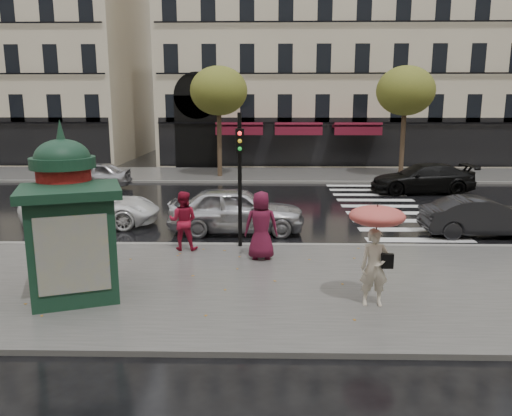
{
  "coord_description": "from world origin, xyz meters",
  "views": [
    {
      "loc": [
        0.84,
        -12.21,
        4.51
      ],
      "look_at": [
        0.56,
        1.5,
        1.61
      ],
      "focal_mm": 35.0,
      "sensor_mm": 36.0,
      "label": 1
    }
  ],
  "objects_px": {
    "car_white": "(93,207)",
    "traffic_light": "(240,167)",
    "morris_column": "(66,208)",
    "newsstand": "(73,242)",
    "woman_red": "(183,221)",
    "car_silver": "(237,210)",
    "woman_umbrella": "(376,239)",
    "car_darkgrey": "(482,217)",
    "car_black": "(422,178)",
    "car_far_silver": "(90,175)",
    "man_burgundy": "(261,225)"
  },
  "relations": [
    {
      "from": "car_white",
      "to": "traffic_light",
      "type": "bearing_deg",
      "value": -120.68
    },
    {
      "from": "morris_column",
      "to": "newsstand",
      "type": "height_order",
      "value": "morris_column"
    },
    {
      "from": "woman_red",
      "to": "newsstand",
      "type": "bearing_deg",
      "value": 69.53
    },
    {
      "from": "newsstand",
      "to": "car_silver",
      "type": "bearing_deg",
      "value": 62.86
    },
    {
      "from": "woman_umbrella",
      "to": "car_darkgrey",
      "type": "relative_size",
      "value": 0.57
    },
    {
      "from": "woman_umbrella",
      "to": "traffic_light",
      "type": "relative_size",
      "value": 0.56
    },
    {
      "from": "car_white",
      "to": "car_black",
      "type": "bearing_deg",
      "value": -65.12
    },
    {
      "from": "newsstand",
      "to": "car_black",
      "type": "xyz_separation_m",
      "value": [
        12.26,
        14.52,
        -0.7
      ]
    },
    {
      "from": "car_darkgrey",
      "to": "car_black",
      "type": "bearing_deg",
      "value": -4.19
    },
    {
      "from": "woman_red",
      "to": "morris_column",
      "type": "bearing_deg",
      "value": 57.67
    },
    {
      "from": "woman_umbrella",
      "to": "woman_red",
      "type": "relative_size",
      "value": 1.28
    },
    {
      "from": "car_black",
      "to": "car_far_silver",
      "type": "height_order",
      "value": "car_black"
    },
    {
      "from": "car_white",
      "to": "car_black",
      "type": "distance_m",
      "value": 16.08
    },
    {
      "from": "morris_column",
      "to": "traffic_light",
      "type": "bearing_deg",
      "value": 39.99
    },
    {
      "from": "car_darkgrey",
      "to": "car_far_silver",
      "type": "relative_size",
      "value": 0.95
    },
    {
      "from": "man_burgundy",
      "to": "car_white",
      "type": "height_order",
      "value": "man_burgundy"
    },
    {
      "from": "car_silver",
      "to": "car_far_silver",
      "type": "xyz_separation_m",
      "value": [
        -8.37,
        9.01,
        -0.09
      ]
    },
    {
      "from": "man_burgundy",
      "to": "morris_column",
      "type": "distance_m",
      "value": 5.21
    },
    {
      "from": "woman_umbrella",
      "to": "newsstand",
      "type": "bearing_deg",
      "value": 177.56
    },
    {
      "from": "man_burgundy",
      "to": "car_black",
      "type": "relative_size",
      "value": 0.38
    },
    {
      "from": "car_darkgrey",
      "to": "car_white",
      "type": "relative_size",
      "value": 0.82
    },
    {
      "from": "woman_umbrella",
      "to": "newsstand",
      "type": "xyz_separation_m",
      "value": [
        -6.71,
        0.29,
        -0.19
      ]
    },
    {
      "from": "woman_red",
      "to": "morris_column",
      "type": "height_order",
      "value": "morris_column"
    },
    {
      "from": "car_silver",
      "to": "car_black",
      "type": "distance_m",
      "value": 12.08
    },
    {
      "from": "woman_red",
      "to": "car_darkgrey",
      "type": "distance_m",
      "value": 10.2
    },
    {
      "from": "car_white",
      "to": "car_silver",
      "type": "bearing_deg",
      "value": -101.65
    },
    {
      "from": "man_burgundy",
      "to": "car_silver",
      "type": "xyz_separation_m",
      "value": [
        -0.9,
        3.41,
        -0.29
      ]
    },
    {
      "from": "woman_red",
      "to": "car_far_silver",
      "type": "xyz_separation_m",
      "value": [
        -6.9,
        11.54,
        -0.29
      ]
    },
    {
      "from": "man_burgundy",
      "to": "car_black",
      "type": "distance_m",
      "value": 14.05
    },
    {
      "from": "newsstand",
      "to": "car_black",
      "type": "relative_size",
      "value": 0.51
    },
    {
      "from": "morris_column",
      "to": "car_darkgrey",
      "type": "height_order",
      "value": "morris_column"
    },
    {
      "from": "car_silver",
      "to": "car_white",
      "type": "xyz_separation_m",
      "value": [
        -5.47,
        1.0,
        -0.13
      ]
    },
    {
      "from": "newsstand",
      "to": "morris_column",
      "type": "bearing_deg",
      "value": 117.56
    },
    {
      "from": "car_white",
      "to": "car_far_silver",
      "type": "xyz_separation_m",
      "value": [
        -2.9,
        8.01,
        0.04
      ]
    },
    {
      "from": "man_burgundy",
      "to": "car_black",
      "type": "bearing_deg",
      "value": -126.5
    },
    {
      "from": "newsstand",
      "to": "car_darkgrey",
      "type": "xyz_separation_m",
      "value": [
        11.77,
        6.15,
        -0.78
      ]
    },
    {
      "from": "man_burgundy",
      "to": "car_silver",
      "type": "bearing_deg",
      "value": -76.63
    },
    {
      "from": "woman_umbrella",
      "to": "woman_red",
      "type": "xyz_separation_m",
      "value": [
        -4.89,
        4.18,
        -0.62
      ]
    },
    {
      "from": "traffic_light",
      "to": "car_black",
      "type": "relative_size",
      "value": 0.8
    },
    {
      "from": "woman_red",
      "to": "car_far_silver",
      "type": "relative_size",
      "value": 0.42
    },
    {
      "from": "woman_red",
      "to": "car_white",
      "type": "distance_m",
      "value": 5.35
    },
    {
      "from": "woman_red",
      "to": "car_white",
      "type": "bearing_deg",
      "value": -36.85
    },
    {
      "from": "car_silver",
      "to": "car_black",
      "type": "relative_size",
      "value": 0.93
    },
    {
      "from": "car_silver",
      "to": "woman_red",
      "type": "bearing_deg",
      "value": 148.88
    },
    {
      "from": "car_black",
      "to": "morris_column",
      "type": "bearing_deg",
      "value": -46.34
    },
    {
      "from": "car_darkgrey",
      "to": "car_silver",
      "type": "bearing_deg",
      "value": 87.24
    },
    {
      "from": "newsstand",
      "to": "car_black",
      "type": "distance_m",
      "value": 19.02
    },
    {
      "from": "car_far_silver",
      "to": "car_silver",
      "type": "bearing_deg",
      "value": 39.6
    },
    {
      "from": "newsstand",
      "to": "car_white",
      "type": "height_order",
      "value": "newsstand"
    },
    {
      "from": "traffic_light",
      "to": "car_white",
      "type": "height_order",
      "value": "traffic_light"
    }
  ]
}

